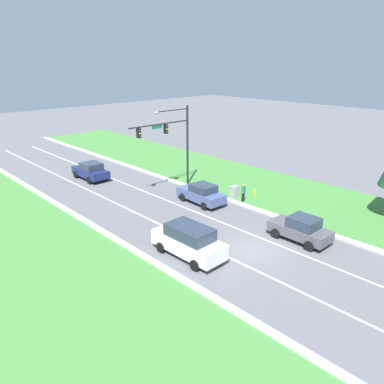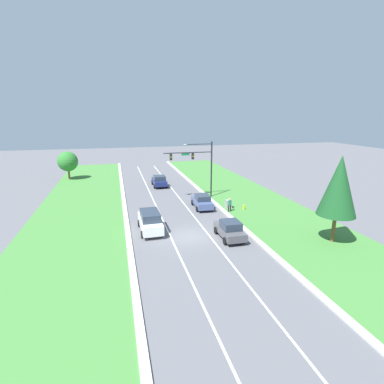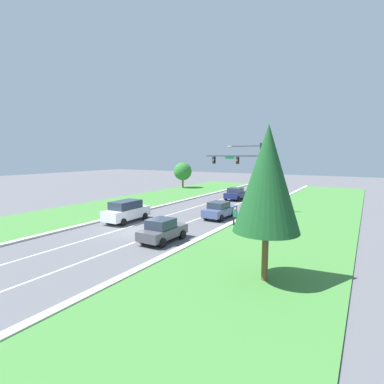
{
  "view_description": "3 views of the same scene",
  "coord_description": "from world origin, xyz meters",
  "views": [
    {
      "loc": [
        -17.55,
        -12.89,
        11.55
      ],
      "look_at": [
        0.75,
        6.41,
        2.13
      ],
      "focal_mm": 35.0,
      "sensor_mm": 36.0,
      "label": 1
    },
    {
      "loc": [
        -6.33,
        -25.45,
        11.16
      ],
      "look_at": [
        2.3,
        8.22,
        2.09
      ],
      "focal_mm": 28.0,
      "sensor_mm": 36.0,
      "label": 2
    },
    {
      "loc": [
        16.28,
        -18.78,
        6.37
      ],
      "look_at": [
        0.46,
        7.97,
        2.5
      ],
      "focal_mm": 28.0,
      "sensor_mm": 36.0,
      "label": 3
    }
  ],
  "objects": [
    {
      "name": "ground_plane",
      "position": [
        0.0,
        0.0,
        0.0
      ],
      "size": [
        160.0,
        160.0,
        0.0
      ],
      "primitive_type": "plane",
      "color": "#5B5B60"
    },
    {
      "name": "pedestrian",
      "position": [
        6.23,
        5.83,
        0.94
      ],
      "size": [
        0.41,
        0.29,
        1.69
      ],
      "rotation": [
        0.0,
        0.0,
        3.33
      ],
      "color": "black",
      "rests_on": "ground_plane"
    },
    {
      "name": "slate_blue_sedan",
      "position": [
        3.56,
        8.19,
        0.85
      ],
      "size": [
        2.18,
        4.5,
        1.7
      ],
      "rotation": [
        0.0,
        0.0,
        -0.05
      ],
      "color": "#475684",
      "rests_on": "ground_plane"
    },
    {
      "name": "curb_strip_left",
      "position": [
        -5.65,
        0.0,
        0.07
      ],
      "size": [
        0.5,
        90.0,
        0.15
      ],
      "color": "beige",
      "rests_on": "ground_plane"
    },
    {
      "name": "graphite_sedan",
      "position": [
        3.44,
        -1.36,
        0.86
      ],
      "size": [
        2.04,
        4.13,
        1.73
      ],
      "rotation": [
        0.0,
        0.0,
        -0.01
      ],
      "color": "#4C4C51",
      "rests_on": "ground_plane"
    },
    {
      "name": "navy_sedan",
      "position": [
        0.16,
        20.78,
        0.88
      ],
      "size": [
        2.15,
        4.45,
        1.75
      ],
      "rotation": [
        0.0,
        0.0,
        0.0
      ],
      "color": "navy",
      "rests_on": "ground_plane"
    },
    {
      "name": "grass_verge_left",
      "position": [
        -10.9,
        0.0,
        0.04
      ],
      "size": [
        10.0,
        90.0,
        0.08
      ],
      "color": "#427F38",
      "rests_on": "ground_plane"
    },
    {
      "name": "conifer_near_right_tree",
      "position": [
        12.06,
        -4.45,
        5.2
      ],
      "size": [
        3.29,
        3.29,
        7.85
      ],
      "color": "brown",
      "rests_on": "ground_plane"
    },
    {
      "name": "lane_stripe_inner_left",
      "position": [
        -1.8,
        0.0,
        0.0
      ],
      "size": [
        0.14,
        81.0,
        0.01
      ],
      "color": "white",
      "rests_on": "ground_plane"
    },
    {
      "name": "curb_strip_right",
      "position": [
        5.65,
        0.0,
        0.07
      ],
      "size": [
        0.5,
        90.0,
        0.15
      ],
      "color": "beige",
      "rests_on": "ground_plane"
    },
    {
      "name": "utility_cabinet",
      "position": [
        6.59,
        7.1,
        0.55
      ],
      "size": [
        0.7,
        0.6,
        1.09
      ],
      "color": "#9E9E99",
      "rests_on": "ground_plane"
    },
    {
      "name": "fire_hydrant",
      "position": [
        8.16,
        6.08,
        0.34
      ],
      "size": [
        0.34,
        0.2,
        0.7
      ],
      "color": "gold",
      "rests_on": "ground_plane"
    },
    {
      "name": "lane_stripe_inner_right",
      "position": [
        1.8,
        0.0,
        0.0
      ],
      "size": [
        0.14,
        81.0,
        0.01
      ],
      "color": "white",
      "rests_on": "ground_plane"
    },
    {
      "name": "grass_verge_right",
      "position": [
        10.9,
        0.0,
        0.04
      ],
      "size": [
        10.0,
        90.0,
        0.08
      ],
      "color": "#427F38",
      "rests_on": "ground_plane"
    },
    {
      "name": "oak_near_left_tree",
      "position": [
        -14.42,
        29.64,
        3.21
      ],
      "size": [
        3.42,
        3.42,
        4.93
      ],
      "color": "brown",
      "rests_on": "ground_plane"
    },
    {
      "name": "white_suv",
      "position": [
        -3.46,
        2.26,
        1.04
      ],
      "size": [
        2.19,
        4.98,
        2.03
      ],
      "rotation": [
        0.0,
        0.0,
        0.02
      ],
      "color": "white",
      "rests_on": "ground_plane"
    },
    {
      "name": "traffic_signal_mast",
      "position": [
        4.3,
        12.75,
        5.06
      ],
      "size": [
        6.64,
        0.41,
        7.63
      ],
      "color": "black",
      "rests_on": "ground_plane"
    }
  ]
}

